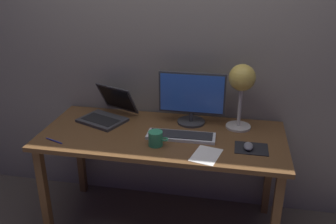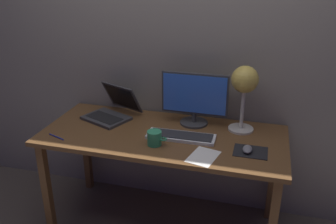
{
  "view_description": "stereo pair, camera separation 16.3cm",
  "coord_description": "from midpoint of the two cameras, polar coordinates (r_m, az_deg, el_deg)",
  "views": [
    {
      "loc": [
        0.45,
        -2.09,
        1.79
      ],
      "look_at": [
        0.05,
        -0.05,
        0.92
      ],
      "focal_mm": 38.65,
      "sensor_mm": 36.0,
      "label": 1
    },
    {
      "loc": [
        0.6,
        -2.05,
        1.79
      ],
      "look_at": [
        0.05,
        -0.05,
        0.92
      ],
      "focal_mm": 38.65,
      "sensor_mm": 36.0,
      "label": 2
    }
  ],
  "objects": [
    {
      "name": "keyboard_main",
      "position": [
        2.32,
        0.05,
        -3.82
      ],
      "size": [
        0.44,
        0.15,
        0.03
      ],
      "color": "silver",
      "rests_on": "desk"
    },
    {
      "name": "coffee_mug",
      "position": [
        2.22,
        -4.04,
        -4.23
      ],
      "size": [
        0.12,
        0.09,
        0.09
      ],
      "color": "#339966",
      "rests_on": "desk"
    },
    {
      "name": "desk",
      "position": [
        2.42,
        -2.86,
        -5.17
      ],
      "size": [
        1.6,
        0.7,
        0.74
      ],
      "color": "brown",
      "rests_on": "ground"
    },
    {
      "name": "mouse",
      "position": [
        2.22,
        10.52,
        -5.37
      ],
      "size": [
        0.06,
        0.1,
        0.03
      ],
      "primitive_type": "ellipsoid",
      "color": "slate",
      "rests_on": "mousepad"
    },
    {
      "name": "ground_plane",
      "position": [
        2.79,
        -2.59,
        -17.24
      ],
      "size": [
        4.8,
        4.8,
        0.0
      ],
      "primitive_type": "plane",
      "color": "brown",
      "rests_on": "ground"
    },
    {
      "name": "mousepad",
      "position": [
        2.24,
        10.98,
        -5.7
      ],
      "size": [
        0.2,
        0.16,
        0.0
      ],
      "primitive_type": "cube",
      "color": "black",
      "rests_on": "desk"
    },
    {
      "name": "paper_sheet_near_mouse",
      "position": [
        2.13,
        3.85,
        -6.84
      ],
      "size": [
        0.19,
        0.24,
        0.0
      ],
      "primitive_type": "cube",
      "rotation": [
        0.0,
        0.0,
        -0.23
      ],
      "color": "white",
      "rests_on": "desk"
    },
    {
      "name": "pen",
      "position": [
        2.42,
        -19.38,
        -4.34
      ],
      "size": [
        0.13,
        0.06,
        0.01
      ],
      "primitive_type": "cylinder",
      "rotation": [
        0.0,
        1.57,
        -0.37
      ],
      "color": "#2633A5",
      "rests_on": "desk"
    },
    {
      "name": "back_wall",
      "position": [
        2.57,
        -1.0,
        11.74
      ],
      "size": [
        4.8,
        0.06,
        2.6
      ],
      "primitive_type": "cube",
      "color": "gray",
      "rests_on": "ground"
    },
    {
      "name": "laptop",
      "position": [
        2.64,
        -10.98,
        0.33
      ],
      "size": [
        0.41,
        0.43,
        0.23
      ],
      "color": "#38383A",
      "rests_on": "desk"
    },
    {
      "name": "monitor",
      "position": [
        2.46,
        1.9,
        2.43
      ],
      "size": [
        0.46,
        0.19,
        0.37
      ],
      "color": "#38383A",
      "rests_on": "desk"
    },
    {
      "name": "desk_lamp",
      "position": [
        2.38,
        9.65,
        4.64
      ],
      "size": [
        0.17,
        0.17,
        0.44
      ],
      "color": "beige",
      "rests_on": "desk"
    }
  ]
}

